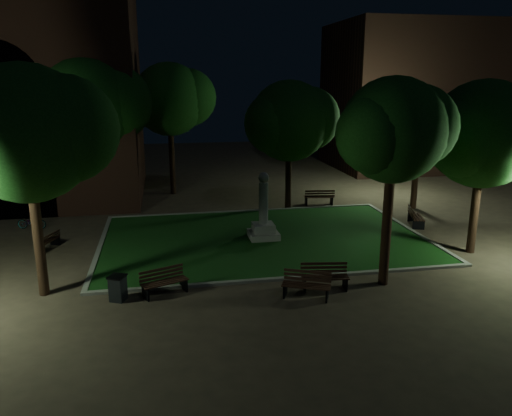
{
  "coord_description": "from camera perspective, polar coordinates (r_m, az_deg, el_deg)",
  "views": [
    {
      "loc": [
        -4.6,
        -20.43,
        7.51
      ],
      "look_at": [
        -0.55,
        1.0,
        1.84
      ],
      "focal_mm": 35.0,
      "sensor_mm": 36.0,
      "label": 1
    }
  ],
  "objects": [
    {
      "name": "tree_nw",
      "position": [
        29.69,
        -18.44,
        11.12
      ],
      "size": [
        6.63,
        5.41,
        8.8
      ],
      "color": "black",
      "rests_on": "ground"
    },
    {
      "name": "bench_west_near",
      "position": [
        18.36,
        -10.47,
        -8.35
      ],
      "size": [
        1.77,
        1.18,
        0.92
      ],
      "rotation": [
        0.0,
        0.0,
        0.39
      ],
      "color": "black",
      "rests_on": "ground"
    },
    {
      "name": "building_far",
      "position": [
        46.34,
        18.93,
        11.96
      ],
      "size": [
        16.0,
        10.0,
        12.0
      ],
      "primitive_type": "cube",
      "color": "#48271D",
      "rests_on": "ground"
    },
    {
      "name": "bench_far_side",
      "position": [
        30.66,
        7.22,
        1.18
      ],
      "size": [
        1.87,
        0.86,
        0.99
      ],
      "rotation": [
        0.0,
        0.0,
        3.01
      ],
      "color": "black",
      "rests_on": "ground"
    },
    {
      "name": "tree_ne",
      "position": [
        30.53,
        18.33,
        8.61
      ],
      "size": [
        5.12,
        4.18,
        6.82
      ],
      "color": "black",
      "rests_on": "ground"
    },
    {
      "name": "monument",
      "position": [
        23.82,
        0.86,
        -1.39
      ],
      "size": [
        1.4,
        1.4,
        3.2
      ],
      "color": "gray",
      "rests_on": "lawn"
    },
    {
      "name": "bicycle",
      "position": [
        28.12,
        -24.26,
        -1.42
      ],
      "size": [
        1.54,
        0.78,
        0.77
      ],
      "primitive_type": "imported",
      "rotation": [
        0.0,
        0.0,
        1.38
      ],
      "color": "black",
      "rests_on": "ground"
    },
    {
      "name": "lawn",
      "position": [
        24.09,
        0.85,
        -3.49
      ],
      "size": [
        15.0,
        10.0,
        0.08
      ],
      "primitive_type": "cube",
      "color": "#143F12",
      "rests_on": "ground"
    },
    {
      "name": "lawn_kerb",
      "position": [
        24.08,
        0.85,
        -3.44
      ],
      "size": [
        15.4,
        10.4,
        0.12
      ],
      "color": "slate",
      "rests_on": "ground"
    },
    {
      "name": "lamppost_ne",
      "position": [
        33.84,
        14.87,
        6.87
      ],
      "size": [
        1.18,
        0.28,
        4.68
      ],
      "color": "black",
      "rests_on": "ground"
    },
    {
      "name": "tree_far_north",
      "position": [
        33.25,
        -9.68,
        12.13
      ],
      "size": [
        5.74,
        4.69,
        8.55
      ],
      "color": "black",
      "rests_on": "ground"
    },
    {
      "name": "ground",
      "position": [
        22.25,
        1.88,
        -5.16
      ],
      "size": [
        80.0,
        80.0,
        0.0
      ],
      "primitive_type": "plane",
      "color": "#493B2C"
    },
    {
      "name": "tree_west",
      "position": [
        18.27,
        -24.46,
        7.75
      ],
      "size": [
        5.69,
        4.64,
        8.07
      ],
      "color": "black",
      "rests_on": "ground"
    },
    {
      "name": "bench_right_side",
      "position": [
        27.52,
        17.7,
        -1.0
      ],
      "size": [
        1.09,
        1.82,
        0.94
      ],
      "rotation": [
        0.0,
        0.0,
        1.26
      ],
      "color": "black",
      "rests_on": "ground"
    },
    {
      "name": "bench_left_side",
      "position": [
        24.44,
        -22.64,
        -3.59
      ],
      "size": [
        0.93,
        1.48,
        0.77
      ],
      "rotation": [
        0.0,
        0.0,
        -1.92
      ],
      "color": "black",
      "rests_on": "ground"
    },
    {
      "name": "trash_bin",
      "position": [
        18.18,
        -15.51,
        -8.79
      ],
      "size": [
        0.71,
        0.71,
        0.92
      ],
      "color": "black",
      "rests_on": "ground"
    },
    {
      "name": "bench_near_left",
      "position": [
        17.87,
        5.79,
        -8.81
      ],
      "size": [
        1.79,
        1.23,
        0.93
      ],
      "rotation": [
        0.0,
        0.0,
        -0.42
      ],
      "color": "black",
      "rests_on": "ground"
    },
    {
      "name": "lamppost_nw",
      "position": [
        31.75,
        -21.2,
        5.67
      ],
      "size": [
        1.18,
        0.28,
        4.48
      ],
      "color": "black",
      "rests_on": "ground"
    },
    {
      "name": "tree_se",
      "position": [
        18.27,
        15.67,
        8.52
      ],
      "size": [
        4.59,
        3.75,
        7.64
      ],
      "color": "black",
      "rests_on": "ground"
    },
    {
      "name": "tree_north_er",
      "position": [
        29.1,
        4.04,
        9.88
      ],
      "size": [
        5.7,
        4.65,
        7.47
      ],
      "color": "black",
      "rests_on": "ground"
    },
    {
      "name": "bench_near_right",
      "position": [
        18.64,
        7.83,
        -7.84
      ],
      "size": [
        1.79,
        0.84,
        0.95
      ],
      "rotation": [
        0.0,
        0.0,
        -0.14
      ],
      "color": "black",
      "rests_on": "ground"
    },
    {
      "name": "tree_east",
      "position": [
        23.28,
        24.77,
        7.67
      ],
      "size": [
        5.6,
        4.57,
        7.53
      ],
      "color": "black",
      "rests_on": "ground"
    }
  ]
}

